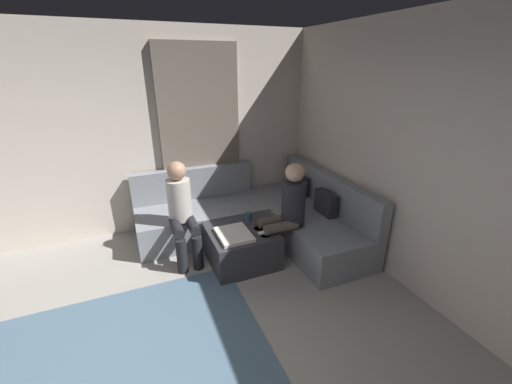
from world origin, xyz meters
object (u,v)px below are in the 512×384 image
at_px(sectional_couch, 260,216).
at_px(person_on_couch_side, 181,208).
at_px(game_remote, 264,233).
at_px(ottoman, 241,245).
at_px(person_on_couch_back, 286,209).
at_px(coffee_mug, 248,216).

distance_m(sectional_couch, person_on_couch_side, 1.14).
bearing_deg(game_remote, ottoman, -129.29).
xyz_separation_m(ottoman, game_remote, (0.18, 0.22, 0.22)).
bearing_deg(person_on_couch_back, game_remote, 99.49).
relative_size(sectional_couch, person_on_couch_back, 2.12).
relative_size(sectional_couch, game_remote, 17.00).
relative_size(person_on_couch_back, person_on_couch_side, 1.00).
bearing_deg(coffee_mug, sectional_couch, 135.06).
xyz_separation_m(ottoman, person_on_couch_side, (-0.35, -0.61, 0.45)).
relative_size(coffee_mug, person_on_couch_back, 0.08).
xyz_separation_m(coffee_mug, person_on_couch_side, (-0.13, -0.79, 0.19)).
bearing_deg(person_on_couch_side, person_on_couch_back, 156.72).
relative_size(sectional_couch, person_on_couch_side, 2.12).
distance_m(sectional_couch, coffee_mug, 0.44).
xyz_separation_m(person_on_couch_back, person_on_couch_side, (-0.48, -1.12, 0.00)).
height_order(ottoman, person_on_couch_back, person_on_couch_back).
bearing_deg(person_on_couch_back, person_on_couch_side, 66.72).
distance_m(game_remote, person_on_couch_side, 1.01).
xyz_separation_m(coffee_mug, game_remote, (0.40, 0.04, -0.04)).
bearing_deg(game_remote, coffee_mug, -174.29).
bearing_deg(sectional_couch, game_remote, -19.41).
distance_m(ottoman, person_on_couch_back, 0.69).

